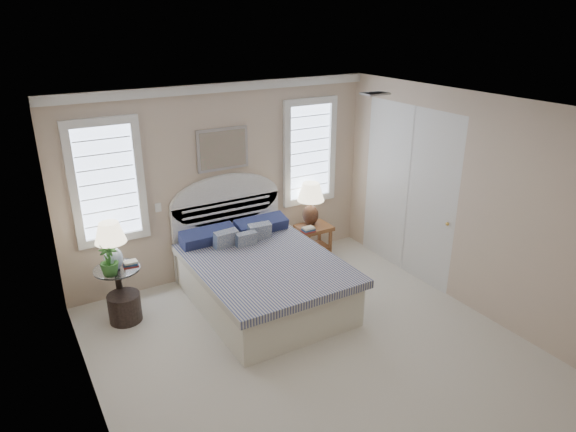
{
  "coord_description": "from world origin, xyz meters",
  "views": [
    {
      "loc": [
        -2.67,
        -3.83,
        3.54
      ],
      "look_at": [
        0.16,
        1.0,
        1.31
      ],
      "focal_mm": 32.0,
      "sensor_mm": 36.0,
      "label": 1
    }
  ],
  "objects_px": {
    "bed": "(259,274)",
    "nightstand_right": "(314,235)",
    "floor_pot": "(125,308)",
    "lamp_left": "(111,241)",
    "lamp_right": "(311,199)",
    "side_table_left": "(119,286)"
  },
  "relations": [
    {
      "from": "side_table_left",
      "to": "floor_pot",
      "type": "relative_size",
      "value": 1.6
    },
    {
      "from": "lamp_left",
      "to": "bed",
      "type": "bearing_deg",
      "value": -19.96
    },
    {
      "from": "lamp_left",
      "to": "floor_pot",
      "type": "bearing_deg",
      "value": -85.01
    },
    {
      "from": "nightstand_right",
      "to": "bed",
      "type": "bearing_deg",
      "value": -151.97
    },
    {
      "from": "floor_pot",
      "to": "lamp_right",
      "type": "relative_size",
      "value": 0.59
    },
    {
      "from": "bed",
      "to": "nightstand_right",
      "type": "distance_m",
      "value": 1.47
    },
    {
      "from": "bed",
      "to": "lamp_right",
      "type": "relative_size",
      "value": 3.43
    },
    {
      "from": "floor_pot",
      "to": "lamp_left",
      "type": "xyz_separation_m",
      "value": [
        -0.02,
        0.21,
        0.82
      ]
    },
    {
      "from": "floor_pot",
      "to": "bed",
      "type": "bearing_deg",
      "value": -13.52
    },
    {
      "from": "bed",
      "to": "side_table_left",
      "type": "bearing_deg",
      "value": 160.26
    },
    {
      "from": "floor_pot",
      "to": "lamp_left",
      "type": "bearing_deg",
      "value": 94.99
    },
    {
      "from": "nightstand_right",
      "to": "lamp_left",
      "type": "distance_m",
      "value": 3.04
    },
    {
      "from": "side_table_left",
      "to": "floor_pot",
      "type": "distance_m",
      "value": 0.28
    },
    {
      "from": "lamp_left",
      "to": "lamp_right",
      "type": "xyz_separation_m",
      "value": [
        2.97,
        0.19,
        -0.07
      ]
    },
    {
      "from": "nightstand_right",
      "to": "lamp_right",
      "type": "distance_m",
      "value": 0.56
    },
    {
      "from": "side_table_left",
      "to": "nightstand_right",
      "type": "height_order",
      "value": "side_table_left"
    },
    {
      "from": "floor_pot",
      "to": "nightstand_right",
      "type": "bearing_deg",
      "value": 5.7
    },
    {
      "from": "nightstand_right",
      "to": "floor_pot",
      "type": "xyz_separation_m",
      "value": [
        -2.95,
        -0.29,
        -0.21
      ]
    },
    {
      "from": "bed",
      "to": "lamp_right",
      "type": "height_order",
      "value": "bed"
    },
    {
      "from": "bed",
      "to": "nightstand_right",
      "type": "xyz_separation_m",
      "value": [
        1.3,
        0.69,
        0.0
      ]
    },
    {
      "from": "floor_pot",
      "to": "side_table_left",
      "type": "bearing_deg",
      "value": 89.08
    },
    {
      "from": "side_table_left",
      "to": "lamp_left",
      "type": "xyz_separation_m",
      "value": [
        -0.02,
        0.01,
        0.62
      ]
    }
  ]
}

